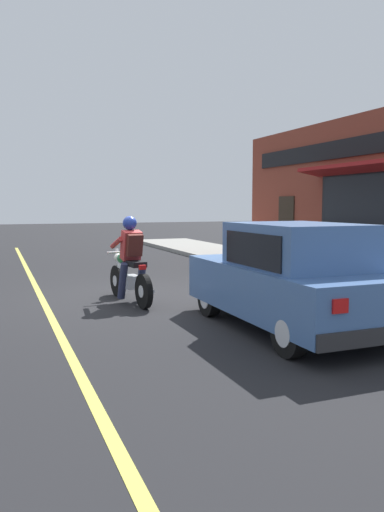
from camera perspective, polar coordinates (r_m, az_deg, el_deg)
ground_plane at (r=9.95m, az=-6.09°, el=-4.74°), size 80.00×80.00×0.00m
sidewalk_curb at (r=14.68m, az=9.85°, el=-1.08°), size 2.60×22.00×0.14m
lane_stripe at (r=12.59m, az=-17.72°, el=-2.73°), size 0.12×19.80×0.01m
storefront_building at (r=14.40m, az=17.96°, el=6.71°), size 1.25×10.61×4.20m
motorcycle_with_rider at (r=9.41m, az=-7.10°, el=-1.19°), size 0.61×2.02×1.62m
car_hatchback at (r=7.38m, az=11.10°, el=-2.52°), size 1.64×3.78×1.57m
fire_hydrant at (r=17.58m, az=4.96°, el=1.77°), size 0.36×0.24×0.88m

